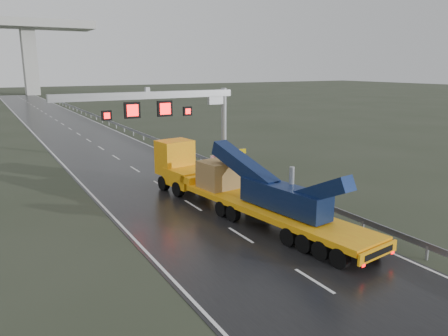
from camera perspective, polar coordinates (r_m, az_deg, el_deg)
ground at (r=21.13m, az=8.05°, el=-12.25°), size 400.00×400.00×0.00m
road at (r=56.97m, az=-17.26°, el=3.46°), size 11.00×200.00×0.02m
guardrail at (r=49.15m, az=-7.77°, el=3.28°), size 0.20×140.00×1.40m
sign_gantry at (r=35.98m, az=-6.72°, el=7.63°), size 14.90×1.20×7.42m
heavy_haul_truck at (r=27.89m, az=0.69°, el=-2.07°), size 5.15×18.79×4.37m
exit_sign_pair at (r=36.97m, az=1.89°, el=1.53°), size 1.27×0.44×2.25m
striped_barrier at (r=39.20m, az=-1.25°, el=0.76°), size 0.80×0.58×1.22m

